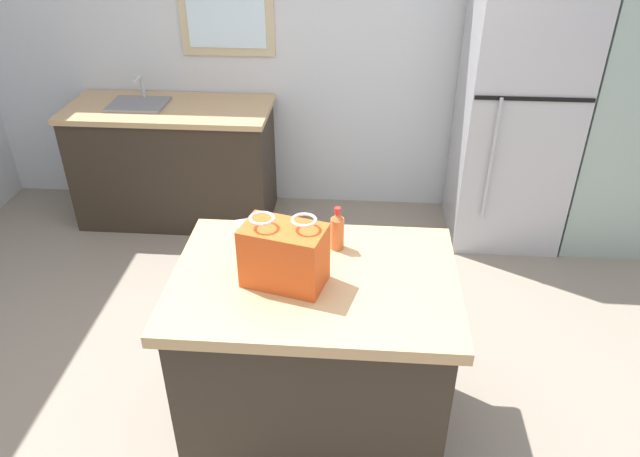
{
  "coord_description": "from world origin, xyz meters",
  "views": [
    {
      "loc": [
        0.3,
        -2.12,
        2.39
      ],
      "look_at": [
        0.12,
        0.19,
        0.96
      ],
      "focal_mm": 33.52,
      "sensor_mm": 36.0,
      "label": 1
    }
  ],
  "objects_px": {
    "refrigerator": "(516,113)",
    "kitchen_island": "(315,356)",
    "shopping_bag": "(284,255)",
    "small_box": "(251,235)",
    "tall_cabinet": "(628,85)",
    "bottle": "(337,230)"
  },
  "relations": [
    {
      "from": "tall_cabinet",
      "to": "small_box",
      "type": "bearing_deg",
      "value": -141.46
    },
    {
      "from": "kitchen_island",
      "to": "tall_cabinet",
      "type": "height_order",
      "value": "tall_cabinet"
    },
    {
      "from": "shopping_bag",
      "to": "small_box",
      "type": "height_order",
      "value": "shopping_bag"
    },
    {
      "from": "tall_cabinet",
      "to": "bottle",
      "type": "xyz_separation_m",
      "value": [
        -1.82,
        -1.73,
        -0.14
      ]
    },
    {
      "from": "refrigerator",
      "to": "kitchen_island",
      "type": "bearing_deg",
      "value": -121.91
    },
    {
      "from": "kitchen_island",
      "to": "shopping_bag",
      "type": "height_order",
      "value": "shopping_bag"
    },
    {
      "from": "shopping_bag",
      "to": "small_box",
      "type": "relative_size",
      "value": 2.92
    },
    {
      "from": "kitchen_island",
      "to": "small_box",
      "type": "relative_size",
      "value": 9.58
    },
    {
      "from": "kitchen_island",
      "to": "refrigerator",
      "type": "bearing_deg",
      "value": 58.09
    },
    {
      "from": "kitchen_island",
      "to": "bottle",
      "type": "distance_m",
      "value": 0.59
    },
    {
      "from": "refrigerator",
      "to": "bottle",
      "type": "xyz_separation_m",
      "value": [
        -1.13,
        -1.73,
        0.07
      ]
    },
    {
      "from": "refrigerator",
      "to": "shopping_bag",
      "type": "relative_size",
      "value": 5.1
    },
    {
      "from": "tall_cabinet",
      "to": "bottle",
      "type": "relative_size",
      "value": 11.17
    },
    {
      "from": "bottle",
      "to": "small_box",
      "type": "bearing_deg",
      "value": -176.32
    },
    {
      "from": "small_box",
      "to": "bottle",
      "type": "bearing_deg",
      "value": 3.68
    },
    {
      "from": "tall_cabinet",
      "to": "bottle",
      "type": "height_order",
      "value": "tall_cabinet"
    },
    {
      "from": "tall_cabinet",
      "to": "shopping_bag",
      "type": "bearing_deg",
      "value": -135.26
    },
    {
      "from": "tall_cabinet",
      "to": "small_box",
      "type": "relative_size",
      "value": 18.25
    },
    {
      "from": "kitchen_island",
      "to": "small_box",
      "type": "bearing_deg",
      "value": 146.52
    },
    {
      "from": "tall_cabinet",
      "to": "bottle",
      "type": "distance_m",
      "value": 2.51
    },
    {
      "from": "kitchen_island",
      "to": "tall_cabinet",
      "type": "bearing_deg",
      "value": 45.78
    },
    {
      "from": "kitchen_island",
      "to": "refrigerator",
      "type": "xyz_separation_m",
      "value": [
        1.22,
        1.95,
        0.47
      ]
    }
  ]
}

